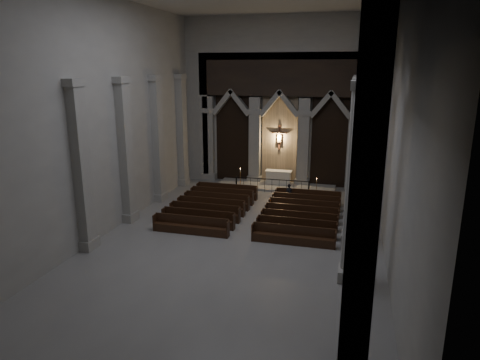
{
  "coord_description": "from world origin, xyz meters",
  "views": [
    {
      "loc": [
        5.24,
        -19.13,
        8.51
      ],
      "look_at": [
        -0.67,
        3.0,
        2.44
      ],
      "focal_mm": 32.0,
      "sensor_mm": 36.0,
      "label": 1
    }
  ],
  "objects_px": {
    "altar_rail": "(272,183)",
    "candle_stand_left": "(240,183)",
    "altar": "(279,177)",
    "worshipper": "(289,194)",
    "candle_stand_right": "(316,191)",
    "pews": "(255,212)"
  },
  "relations": [
    {
      "from": "candle_stand_left",
      "to": "altar_rail",
      "type": "bearing_deg",
      "value": -9.27
    },
    {
      "from": "altar",
      "to": "altar_rail",
      "type": "bearing_deg",
      "value": -93.25
    },
    {
      "from": "candle_stand_left",
      "to": "altar",
      "type": "bearing_deg",
      "value": 33.3
    },
    {
      "from": "candle_stand_right",
      "to": "altar_rail",
      "type": "bearing_deg",
      "value": -179.27
    },
    {
      "from": "altar_rail",
      "to": "altar",
      "type": "bearing_deg",
      "value": 86.75
    },
    {
      "from": "candle_stand_right",
      "to": "candle_stand_left",
      "type": "bearing_deg",
      "value": 176.33
    },
    {
      "from": "candle_stand_left",
      "to": "candle_stand_right",
      "type": "relative_size",
      "value": 1.23
    },
    {
      "from": "pews",
      "to": "worshipper",
      "type": "distance_m",
      "value": 3.57
    },
    {
      "from": "candle_stand_right",
      "to": "pews",
      "type": "distance_m",
      "value": 6.07
    },
    {
      "from": "candle_stand_right",
      "to": "altar",
      "type": "bearing_deg",
      "value": 146.02
    },
    {
      "from": "altar_rail",
      "to": "pews",
      "type": "xyz_separation_m",
      "value": [
        0.0,
        -5.2,
        -0.38
      ]
    },
    {
      "from": "pews",
      "to": "worshipper",
      "type": "bearing_deg",
      "value": 64.93
    },
    {
      "from": "altar_rail",
      "to": "candle_stand_right",
      "type": "xyz_separation_m",
      "value": [
        3.06,
        0.04,
        -0.34
      ]
    },
    {
      "from": "altar",
      "to": "worshipper",
      "type": "distance_m",
      "value": 4.24
    },
    {
      "from": "altar_rail",
      "to": "candle_stand_left",
      "type": "distance_m",
      "value": 2.42
    },
    {
      "from": "altar",
      "to": "pews",
      "type": "xyz_separation_m",
      "value": [
        -0.11,
        -7.23,
        -0.34
      ]
    },
    {
      "from": "altar",
      "to": "worshipper",
      "type": "bearing_deg",
      "value": -70.87
    },
    {
      "from": "altar",
      "to": "worshipper",
      "type": "height_order",
      "value": "worshipper"
    },
    {
      "from": "pews",
      "to": "altar_rail",
      "type": "bearing_deg",
      "value": 90.0
    },
    {
      "from": "altar_rail",
      "to": "candle_stand_left",
      "type": "xyz_separation_m",
      "value": [
        -2.37,
        0.39,
        -0.27
      ]
    },
    {
      "from": "pews",
      "to": "worshipper",
      "type": "relative_size",
      "value": 7.59
    },
    {
      "from": "candle_stand_right",
      "to": "pews",
      "type": "height_order",
      "value": "candle_stand_right"
    }
  ]
}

